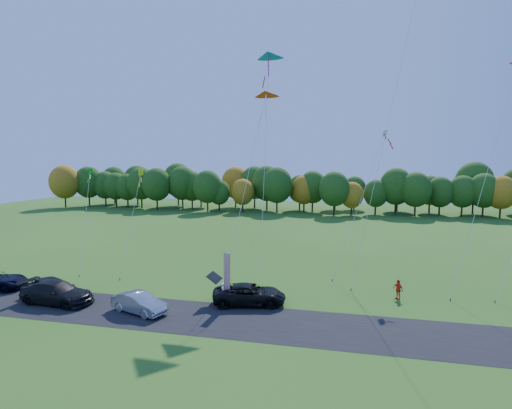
% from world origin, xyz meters
% --- Properties ---
extents(ground, '(160.00, 160.00, 0.00)m').
position_xyz_m(ground, '(0.00, 0.00, 0.00)').
color(ground, '#285817').
extents(asphalt_strip, '(90.00, 6.00, 0.01)m').
position_xyz_m(asphalt_strip, '(0.00, -4.00, 0.01)').
color(asphalt_strip, black).
rests_on(asphalt_strip, ground).
extents(tree_line, '(116.00, 12.00, 10.00)m').
position_xyz_m(tree_line, '(0.00, 55.00, 0.00)').
color(tree_line, '#1E4711').
rests_on(tree_line, ground).
extents(black_suv, '(6.03, 3.77, 1.55)m').
position_xyz_m(black_suv, '(0.99, -0.67, 0.78)').
color(black_suv, black).
rests_on(black_suv, ground).
extents(silver_sedan, '(4.67, 2.85, 1.45)m').
position_xyz_m(silver_sedan, '(-6.39, -4.13, 0.73)').
color(silver_sedan, '#AEAEB3').
rests_on(silver_sedan, ground).
extents(dark_truck_a, '(5.99, 2.76, 1.70)m').
position_xyz_m(dark_truck_a, '(-13.59, -3.79, 0.85)').
color(dark_truck_a, black).
rests_on(dark_truck_a, ground).
extents(dark_truck_b, '(5.59, 3.83, 1.77)m').
position_xyz_m(dark_truck_b, '(-14.50, -3.17, 0.88)').
color(dark_truck_b, black).
rests_on(dark_truck_b, ground).
extents(person_tailgate_a, '(0.61, 0.72, 1.68)m').
position_xyz_m(person_tailgate_a, '(-0.96, -1.09, 0.84)').
color(person_tailgate_a, white).
rests_on(person_tailgate_a, ground).
extents(person_tailgate_b, '(0.68, 0.86, 1.72)m').
position_xyz_m(person_tailgate_b, '(1.42, -0.81, 0.86)').
color(person_tailgate_b, gray).
rests_on(person_tailgate_b, ground).
extents(person_east, '(0.91, 0.95, 1.58)m').
position_xyz_m(person_east, '(12.29, 3.08, 0.79)').
color(person_east, red).
rests_on(person_east, ground).
extents(feather_flag, '(0.53, 0.19, 4.12)m').
position_xyz_m(feather_flag, '(-0.68, -1.14, 2.52)').
color(feather_flag, '#999999').
rests_on(feather_flag, ground).
extents(kite_delta_blue, '(2.97, 11.58, 23.71)m').
position_xyz_m(kite_delta_blue, '(0.38, 8.19, 11.94)').
color(kite_delta_blue, '#4C3F33').
rests_on(kite_delta_blue, ground).
extents(kite_parafoil_orange, '(8.70, 14.18, 31.95)m').
position_xyz_m(kite_parafoil_orange, '(12.04, 11.15, 15.74)').
color(kite_parafoil_orange, '#4C3F33').
rests_on(kite_parafoil_orange, ground).
extents(kite_delta_red, '(3.26, 9.64, 19.06)m').
position_xyz_m(kite_delta_red, '(-0.85, 6.15, 9.37)').
color(kite_delta_red, '#4C3F33').
rests_on(kite_delta_red, ground).
extents(kite_parafoil_rainbow, '(7.61, 7.54, 19.90)m').
position_xyz_m(kite_parafoil_rainbow, '(19.42, 7.09, 9.83)').
color(kite_parafoil_rainbow, '#4C3F33').
rests_on(kite_parafoil_rainbow, ground).
extents(kite_diamond_yellow, '(1.61, 6.94, 10.47)m').
position_xyz_m(kite_diamond_yellow, '(-12.72, 5.95, 5.09)').
color(kite_diamond_yellow, '#4C3F33').
rests_on(kite_diamond_yellow, ground).
extents(kite_diamond_green, '(3.37, 6.93, 10.53)m').
position_xyz_m(kite_diamond_green, '(-17.96, 5.97, 5.07)').
color(kite_diamond_green, '#4C3F33').
rests_on(kite_diamond_green, ground).
extents(kite_diamond_white, '(5.36, 7.10, 14.51)m').
position_xyz_m(kite_diamond_white, '(9.40, 10.02, 7.02)').
color(kite_diamond_white, '#4C3F33').
rests_on(kite_diamond_white, ground).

